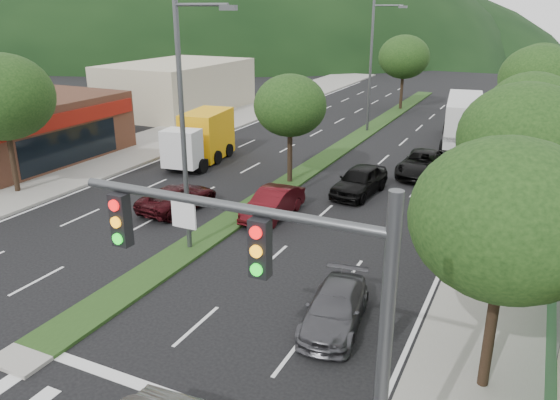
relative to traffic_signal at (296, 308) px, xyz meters
The scene contains 25 objects.
ground 10.27m from the traffic_signal, behind, with size 160.00×160.00×0.00m, color black.
sidewalk_right 27.15m from the traffic_signal, 82.55° to the left, with size 5.00×90.00×0.15m, color gray.
sidewalk_left 34.79m from the traffic_signal, 129.70° to the left, with size 6.00×90.00×0.15m, color gray.
median 31.23m from the traffic_signal, 107.00° to the left, with size 1.60×56.00×0.12m, color #1D3513.
traffic_signal is the anchor object (origin of this frame).
shop_left 32.19m from the traffic_signal, 148.97° to the left, with size 10.15×12.00×4.00m.
bldg_left_far 45.32m from the traffic_signal, 128.26° to the left, with size 9.00×14.00×4.60m, color beige.
hill_far 142.79m from the traffic_signal, 128.60° to the left, with size 176.00×132.00×82.00m, color black.
tree_r_a 6.29m from the traffic_signal, 61.80° to the left, with size 4.60×4.60×6.63m.
tree_r_b 13.87m from the traffic_signal, 77.63° to the left, with size 4.80×4.80×6.94m.
tree_r_c 21.74m from the traffic_signal, 82.15° to the left, with size 4.40×4.40×6.48m.
tree_r_d 31.68m from the traffic_signal, 84.62° to the left, with size 5.00×5.00×7.17m.
tree_r_e 41.65m from the traffic_signal, 85.91° to the left, with size 4.60×4.60×6.71m.
tree_med_near 21.53m from the traffic_signal, 114.80° to the left, with size 4.00×4.00×6.02m.
tree_med_far 46.43m from the traffic_signal, 101.22° to the left, with size 4.80×4.80×6.94m.
tree_l_a 24.43m from the traffic_signal, 151.81° to the left, with size 5.20×5.20×7.25m.
streetlight_near 13.03m from the traffic_signal, 132.77° to the left, with size 2.60×0.25×10.00m.
streetlight_mid 35.66m from the traffic_signal, 104.33° to the left, with size 2.60×0.25×10.00m.
suv_maroon 18.47m from the traffic_signal, 132.74° to the left, with size 2.05×4.45×1.24m, color black.
car_queue_a 20.30m from the traffic_signal, 104.05° to the left, with size 1.82×4.53×1.54m, color black.
car_queue_b 8.01m from the traffic_signal, 103.44° to the left, with size 1.69×4.15×1.21m, color #454549.
car_queue_c 16.66m from the traffic_signal, 117.73° to the left, with size 1.47×4.22×1.39m, color #460B10.
car_queue_d 24.77m from the traffic_signal, 95.84° to the left, with size 2.40×5.20×1.45m, color black.
box_truck 26.84m from the traffic_signal, 127.00° to the left, with size 3.17×6.63×3.15m.
motorhome 33.95m from the traffic_signal, 92.72° to the left, with size 3.68×8.90×3.32m.
Camera 1 is at (12.32, -9.07, 9.55)m, focal length 35.00 mm.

